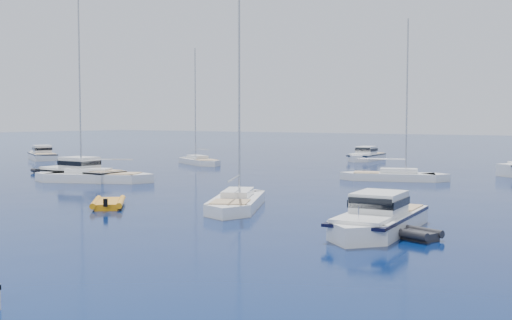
{
  "coord_description": "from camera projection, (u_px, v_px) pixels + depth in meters",
  "views": [
    {
      "loc": [
        26.68,
        -10.98,
        5.3
      ],
      "look_at": [
        -0.77,
        28.05,
        2.2
      ],
      "focal_mm": 44.53,
      "sensor_mm": 36.0,
      "label": 1
    }
  ],
  "objects": [
    {
      "name": "motor_cruiser_right",
      "position": [
        378.0,
        232.0,
        29.68
      ],
      "size": [
        3.88,
        9.4,
        2.4
      ],
      "primitive_type": null,
      "rotation": [
        0.0,
        0.0,
        3.26
      ],
      "color": "silver",
      "rests_on": "ground"
    },
    {
      "name": "motor_cruiser_centre",
      "position": [
        78.0,
        180.0,
        55.13
      ],
      "size": [
        9.85,
        3.31,
        2.56
      ],
      "primitive_type": null,
      "rotation": [
        0.0,
        0.0,
        1.6
      ],
      "color": "silver",
      "rests_on": "ground"
    },
    {
      "name": "motor_cruiser_far_l",
      "position": [
        42.0,
        159.0,
        83.07
      ],
      "size": [
        9.34,
        6.78,
        2.39
      ],
      "primitive_type": null,
      "rotation": [
        0.0,
        0.0,
        1.08
      ],
      "color": "silver",
      "rests_on": "ground"
    },
    {
      "name": "motor_cruiser_horizon",
      "position": [
        366.0,
        160.0,
        80.8
      ],
      "size": [
        3.54,
        9.05,
        2.32
      ],
      "primitive_type": null,
      "rotation": [
        0.0,
        0.0,
        3.24
      ],
      "color": "white",
      "rests_on": "ground"
    },
    {
      "name": "sailboat_mid_r",
      "position": [
        237.0,
        208.0,
        37.75
      ],
      "size": [
        6.97,
        10.03,
        14.67
      ],
      "primitive_type": null,
      "rotation": [
        0.0,
        0.0,
        0.49
      ],
      "color": "white",
      "rests_on": "ground"
    },
    {
      "name": "sailboat_mid_l",
      "position": [
        94.0,
        182.0,
        53.4
      ],
      "size": [
        11.21,
        7.44,
        16.27
      ],
      "primitive_type": null,
      "rotation": [
        0.0,
        0.0,
        2.03
      ],
      "color": "white",
      "rests_on": "ground"
    },
    {
      "name": "sailboat_centre",
      "position": [
        394.0,
        180.0,
        54.63
      ],
      "size": [
        9.96,
        6.02,
        14.29
      ],
      "primitive_type": null,
      "rotation": [
        0.0,
        0.0,
        5.1
      ],
      "color": "silver",
      "rests_on": "ground"
    },
    {
      "name": "sailboat_far_l",
      "position": [
        199.0,
        164.0,
        74.08
      ],
      "size": [
        9.68,
        6.55,
        14.09
      ],
      "primitive_type": null,
      "rotation": [
        0.0,
        0.0,
        1.1
      ],
      "color": "silver",
      "rests_on": "ground"
    },
    {
      "name": "tender_yellow",
      "position": [
        108.0,
        207.0,
        38.29
      ],
      "size": [
        4.45,
        4.5,
        0.95
      ],
      "primitive_type": null,
      "rotation": [
        0.0,
        0.0,
        0.77
      ],
      "color": "orange",
      "rests_on": "ground"
    },
    {
      "name": "tender_grey_near",
      "position": [
        408.0,
        238.0,
        28.28
      ],
      "size": [
        3.32,
        2.47,
        0.95
      ],
      "primitive_type": null,
      "rotation": [
        0.0,
        0.0,
        4.42
      ],
      "color": "black",
      "rests_on": "ground"
    },
    {
      "name": "tender_grey_far",
      "position": [
        48.0,
        174.0,
        61.43
      ],
      "size": [
        3.85,
        2.32,
        0.95
      ],
      "primitive_type": null,
      "rotation": [
        0.0,
        0.0,
        1.49
      ],
      "color": "black",
      "rests_on": "ground"
    }
  ]
}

